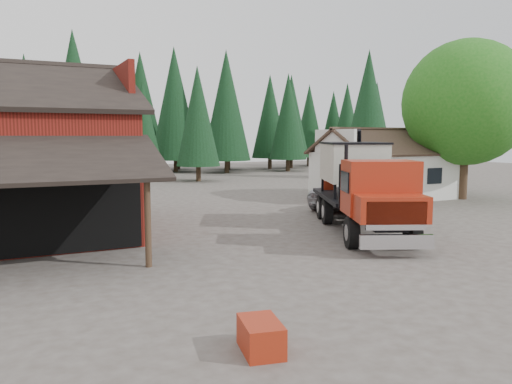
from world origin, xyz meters
name	(u,v)px	position (x,y,z in m)	size (l,w,h in m)	color
ground	(336,262)	(0.00, 0.00, 0.00)	(120.00, 120.00, 0.00)	#494139
farmhouse	(384,173)	(13.00, 13.00, 1.67)	(8.60, 6.42, 4.65)	silver
deciduous_tree	(466,107)	(17.01, 9.97, 5.91)	(8.00, 8.00, 10.20)	#382619
conifer_backdrop	(108,175)	(0.00, 42.00, 0.00)	(76.00, 16.00, 16.00)	black
near_pine_b	(198,116)	(6.00, 30.00, 5.89)	(3.96, 3.96, 10.40)	#382619
near_pine_c	(368,107)	(22.00, 26.00, 6.89)	(4.84, 4.84, 12.40)	#382619
near_pine_d	(75,98)	(-4.00, 34.00, 7.39)	(5.28, 5.28, 13.40)	#382619
feed_truck	(362,184)	(4.02, 3.89, 2.06)	(6.37, 9.95, 4.40)	black
silver_car	(353,194)	(8.00, 9.68, 0.83)	(2.74, 5.95, 1.65)	#A5A6AC
equip_box	(261,336)	(-5.24, -4.96, 0.30)	(0.70, 1.10, 0.60)	maroon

